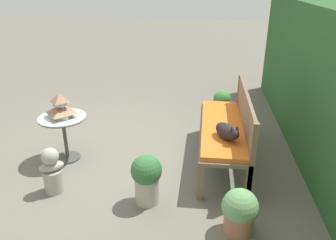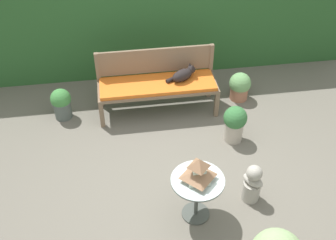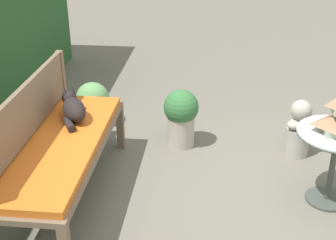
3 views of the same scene
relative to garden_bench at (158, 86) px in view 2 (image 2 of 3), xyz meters
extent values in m
plane|color=#666056|center=(0.09, -1.24, -0.43)|extent=(30.00, 30.00, 0.00)
cube|color=#285628|center=(0.09, 1.47, 0.49)|extent=(6.40, 1.04, 1.85)
cube|color=brown|center=(-0.82, -0.24, -0.23)|extent=(0.06, 0.06, 0.40)
cube|color=brown|center=(0.82, -0.24, -0.23)|extent=(0.06, 0.06, 0.40)
cube|color=brown|center=(-0.82, 0.24, -0.23)|extent=(0.06, 0.06, 0.40)
cube|color=brown|center=(0.82, 0.24, -0.23)|extent=(0.06, 0.06, 0.40)
cube|color=brown|center=(0.00, 0.00, -0.01)|extent=(1.70, 0.55, 0.04)
cube|color=orange|center=(0.00, 0.00, 0.04)|extent=(1.63, 0.50, 0.05)
cube|color=brown|center=(-0.82, 0.25, 0.02)|extent=(0.06, 0.06, 0.90)
cube|color=brown|center=(0.82, 0.25, 0.02)|extent=(0.06, 0.06, 0.90)
cube|color=brown|center=(0.00, 0.25, 0.27)|extent=(1.63, 0.04, 0.38)
ellipsoid|color=black|center=(0.36, 0.01, 0.15)|extent=(0.37, 0.30, 0.17)
sphere|color=black|center=(0.50, 0.09, 0.18)|extent=(0.12, 0.12, 0.12)
cone|color=black|center=(0.48, 0.12, 0.25)|extent=(0.04, 0.04, 0.05)
cone|color=black|center=(0.51, 0.06, 0.25)|extent=(0.04, 0.04, 0.05)
cylinder|color=black|center=(0.20, 0.01, 0.09)|extent=(0.19, 0.14, 0.06)
cylinder|color=#424742|center=(0.18, -1.94, -0.42)|extent=(0.32, 0.32, 0.02)
cylinder|color=#424742|center=(0.18, -1.94, -0.15)|extent=(0.04, 0.04, 0.57)
cylinder|color=silver|center=(0.18, -1.94, 0.14)|extent=(0.57, 0.57, 0.01)
torus|color=#424742|center=(0.18, -1.94, 0.13)|extent=(0.58, 0.58, 0.02)
cube|color=#B2BCA8|center=(0.18, -1.94, 0.17)|extent=(0.22, 0.22, 0.05)
pyramid|color=#936B4C|center=(0.18, -1.94, 0.25)|extent=(0.30, 0.30, 0.10)
cube|color=#B2BCA8|center=(0.18, -1.94, 0.32)|extent=(0.14, 0.14, 0.05)
pyramid|color=#936B4C|center=(0.18, -1.94, 0.40)|extent=(0.19, 0.19, 0.11)
cylinder|color=#A39E93|center=(0.86, -1.81, -0.30)|extent=(0.21, 0.21, 0.25)
ellipsoid|color=#A39E93|center=(0.86, -1.81, -0.13)|extent=(0.27, 0.29, 0.10)
sphere|color=#A39E93|center=(0.86, -1.81, 0.00)|extent=(0.18, 0.18, 0.18)
cylinder|color=#9E664C|center=(1.26, 0.12, -0.32)|extent=(0.27, 0.27, 0.22)
torus|color=#9E664C|center=(1.26, 0.12, -0.23)|extent=(0.30, 0.30, 0.03)
sphere|color=#66995B|center=(1.26, 0.12, -0.16)|extent=(0.33, 0.33, 0.33)
cylinder|color=#ADA393|center=(0.93, -0.78, -0.27)|extent=(0.25, 0.25, 0.32)
torus|color=#ADA393|center=(0.93, -0.78, -0.12)|extent=(0.28, 0.28, 0.03)
sphere|color=#336B38|center=(0.93, -0.78, -0.05)|extent=(0.31, 0.31, 0.31)
cylinder|color=#4C5651|center=(-1.37, 0.05, -0.29)|extent=(0.25, 0.25, 0.28)
torus|color=#4C5651|center=(-1.37, 0.05, -0.17)|extent=(0.28, 0.28, 0.03)
sphere|color=#3D7F3D|center=(-1.37, 0.05, -0.11)|extent=(0.29, 0.29, 0.29)
camera|label=1|loc=(3.66, -0.25, 1.71)|focal=35.00mm
camera|label=2|loc=(-0.57, -4.85, 3.46)|focal=45.00mm
camera|label=3|loc=(-2.84, -1.05, 1.67)|focal=50.00mm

